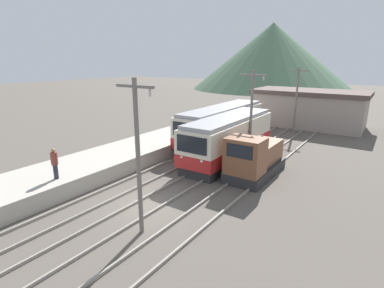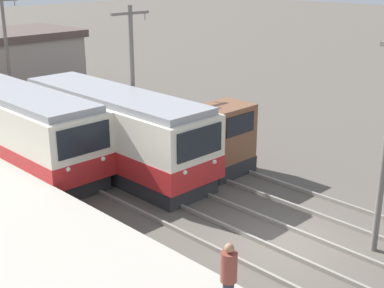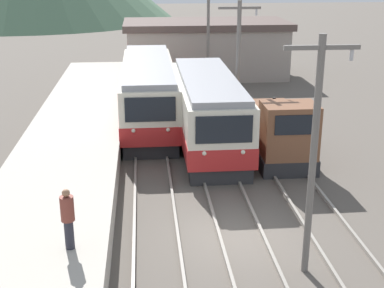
% 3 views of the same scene
% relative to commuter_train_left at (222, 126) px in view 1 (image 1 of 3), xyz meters
% --- Properties ---
extents(ground_plane, '(200.00, 200.00, 0.00)m').
position_rel_commuter_train_left_xyz_m(ground_plane, '(2.60, -13.32, -1.62)').
color(ground_plane, '#564F47').
extents(platform_left, '(4.50, 54.00, 1.02)m').
position_rel_commuter_train_left_xyz_m(platform_left, '(-3.65, -13.32, -1.12)').
color(platform_left, '#ADA599').
rests_on(platform_left, ground).
extents(track_left, '(1.54, 60.00, 0.14)m').
position_rel_commuter_train_left_xyz_m(track_left, '(0.00, -13.32, -1.55)').
color(track_left, gray).
rests_on(track_left, ground).
extents(track_center, '(1.54, 60.00, 0.14)m').
position_rel_commuter_train_left_xyz_m(track_center, '(2.80, -13.32, -1.55)').
color(track_center, gray).
rests_on(track_center, ground).
extents(track_right, '(1.54, 60.00, 0.14)m').
position_rel_commuter_train_left_xyz_m(track_right, '(5.80, -13.32, -1.55)').
color(track_right, gray).
rests_on(track_right, ground).
extents(commuter_train_left, '(2.84, 12.30, 3.48)m').
position_rel_commuter_train_left_xyz_m(commuter_train_left, '(0.00, 0.00, 0.00)').
color(commuter_train_left, '#28282B').
rests_on(commuter_train_left, ground).
extents(commuter_train_center, '(2.84, 10.46, 3.47)m').
position_rel_commuter_train_left_xyz_m(commuter_train_center, '(2.80, -4.12, -0.00)').
color(commuter_train_center, '#28282B').
rests_on(commuter_train_center, ground).
extents(shunting_locomotive, '(2.40, 5.51, 3.00)m').
position_rel_commuter_train_left_xyz_m(shunting_locomotive, '(5.80, -6.22, -0.42)').
color(shunting_locomotive, '#28282B').
rests_on(shunting_locomotive, ground).
extents(catenary_mast_near, '(2.00, 0.20, 6.91)m').
position_rel_commuter_train_left_xyz_m(catenary_mast_near, '(4.31, -15.53, 2.15)').
color(catenary_mast_near, slate).
rests_on(catenary_mast_near, ground).
extents(catenary_mast_mid, '(2.00, 0.20, 6.91)m').
position_rel_commuter_train_left_xyz_m(catenary_mast_mid, '(4.31, -3.61, 2.15)').
color(catenary_mast_mid, slate).
rests_on(catenary_mast_mid, ground).
extents(catenary_mast_far, '(2.00, 0.20, 6.91)m').
position_rel_commuter_train_left_xyz_m(catenary_mast_far, '(4.31, 8.32, 2.15)').
color(catenary_mast_far, slate).
rests_on(catenary_mast_far, ground).
extents(person_on_platform, '(0.38, 0.38, 1.80)m').
position_rel_commuter_train_left_xyz_m(person_on_platform, '(-2.44, -15.36, 0.37)').
color(person_on_platform, '#282833').
rests_on(person_on_platform, platform_left).
extents(station_building, '(12.60, 6.30, 4.25)m').
position_rel_commuter_train_left_xyz_m(station_building, '(4.66, 12.68, 0.52)').
color(station_building, gray).
rests_on(station_building, ground).
extents(mountain_backdrop, '(42.95, 42.95, 17.44)m').
position_rel_commuter_train_left_xyz_m(mountain_backdrop, '(-16.86, 58.93, 7.10)').
color(mountain_backdrop, '#47664C').
rests_on(mountain_backdrop, ground).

